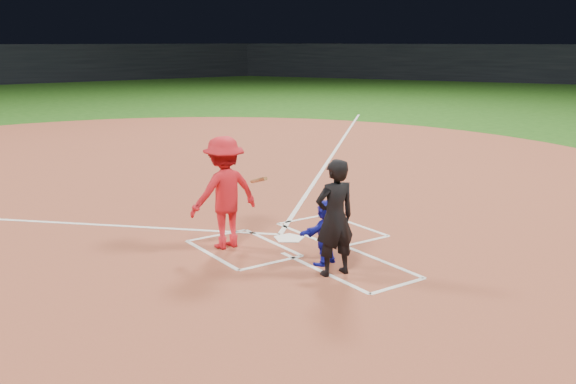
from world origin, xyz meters
TOP-DOWN VIEW (x-y plane):
  - ground at (0.00, 0.00)m, footprint 120.00×120.00m
  - home_plate_dirt at (0.00, 6.00)m, footprint 28.00×28.00m
  - stadium_wall_right at (42.00, 24.00)m, footprint 31.04×52.56m
  - home_plate at (0.00, 0.00)m, footprint 0.60×0.60m
  - catcher at (-0.28, -1.42)m, footprint 1.03×0.53m
  - umpire at (-0.46, -1.88)m, footprint 0.70×0.51m
  - chalk_markings at (0.00, 5.29)m, footprint 28.35×17.32m
  - batter_at_plate at (-1.17, 0.26)m, footprint 1.37×0.93m

SIDE VIEW (x-z plane):
  - ground at x=0.00m, z-range 0.00..0.00m
  - home_plate_dirt at x=0.00m, z-range 0.00..0.01m
  - chalk_markings at x=0.00m, z-range 0.01..0.02m
  - home_plate at x=0.00m, z-range 0.01..0.03m
  - catcher at x=-0.28m, z-range 0.01..1.07m
  - umpire at x=-0.46m, z-range 0.01..1.81m
  - batter_at_plate at x=-1.17m, z-range 0.01..1.94m
  - stadium_wall_right at x=42.00m, z-range 0.00..3.20m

